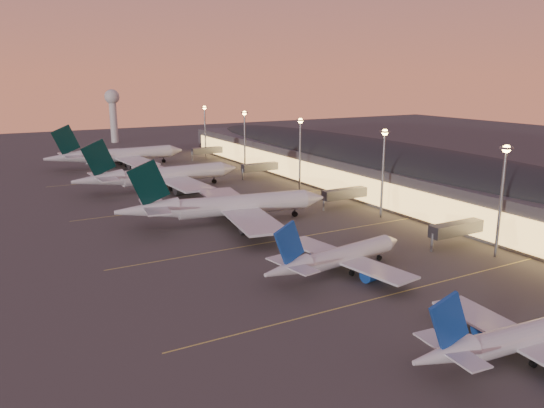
{
  "coord_description": "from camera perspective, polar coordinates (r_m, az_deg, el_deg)",
  "views": [
    {
      "loc": [
        -65.75,
        -76.06,
        40.78
      ],
      "look_at": [
        2.0,
        45.0,
        7.0
      ],
      "focal_mm": 35.0,
      "sensor_mm": 36.0,
      "label": 1
    }
  ],
  "objects": [
    {
      "name": "terminal_building",
      "position": [
        198.4,
        11.31,
        4.14
      ],
      "size": [
        56.35,
        255.0,
        17.46
      ],
      "color": "#48474C",
      "rests_on": "ground"
    },
    {
      "name": "ground",
      "position": [
        108.49,
        10.87,
        -8.65
      ],
      "size": [
        700.0,
        700.0,
        0.0
      ],
      "primitive_type": "plane",
      "color": "#3F3D3A"
    },
    {
      "name": "airliner_wide_mid",
      "position": [
        197.68,
        -11.91,
        3.0
      ],
      "size": [
        62.19,
        56.64,
        19.91
      ],
      "rotation": [
        0.0,
        0.0,
        0.05
      ],
      "color": "silver",
      "rests_on": "ground"
    },
    {
      "name": "airliner_narrow_north",
      "position": [
        112.73,
        7.08,
        -5.71
      ],
      "size": [
        38.32,
        34.55,
        13.69
      ],
      "rotation": [
        0.0,
        0.0,
        0.15
      ],
      "color": "silver",
      "rests_on": "ground"
    },
    {
      "name": "radar_tower",
      "position": [
        345.01,
        -16.77,
        9.97
      ],
      "size": [
        9.0,
        9.0,
        32.5
      ],
      "color": "silver",
      "rests_on": "ground"
    },
    {
      "name": "light_masts",
      "position": [
        175.47,
        6.55,
        5.99
      ],
      "size": [
        2.2,
        217.2,
        25.9
      ],
      "color": "gray",
      "rests_on": "ground"
    },
    {
      "name": "airliner_wide_far",
      "position": [
        252.37,
        -16.26,
        5.04
      ],
      "size": [
        63.38,
        57.85,
        20.28
      ],
      "rotation": [
        0.0,
        0.0,
        0.07
      ],
      "color": "silver",
      "rests_on": "ground"
    },
    {
      "name": "airliner_wide_near",
      "position": [
        149.45,
        -4.95,
        -0.22
      ],
      "size": [
        60.43,
        55.66,
        19.36
      ],
      "rotation": [
        0.0,
        0.0,
        -0.16
      ],
      "color": "silver",
      "rests_on": "ground"
    },
    {
      "name": "airliner_narrow_south",
      "position": [
        87.03,
        24.53,
        -13.11
      ],
      "size": [
        36.27,
        32.51,
        12.95
      ],
      "rotation": [
        0.0,
        0.0,
        -0.09
      ],
      "color": "silver",
      "rests_on": "ground"
    },
    {
      "name": "baggage_tug_c",
      "position": [
        112.96,
        13.38,
        -7.6
      ],
      "size": [
        3.9,
        2.57,
        1.09
      ],
      "rotation": [
        0.0,
        0.0,
        -0.34
      ],
      "color": "#C7930F",
      "rests_on": "ground"
    },
    {
      "name": "lane_markings",
      "position": [
        139.48,
        0.29,
        -3.31
      ],
      "size": [
        90.0,
        180.36,
        0.0
      ],
      "color": "#D8C659",
      "rests_on": "ground"
    }
  ]
}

